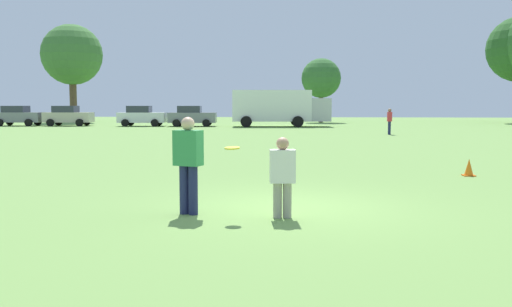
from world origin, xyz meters
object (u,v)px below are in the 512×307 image
(player_thrower, at_px, (188,160))
(parked_car_near_left, at_px, (18,116))
(frisbee, at_px, (232,148))
(parked_car_mid_right, at_px, (192,116))
(parked_car_center, at_px, (142,116))
(traffic_cone, at_px, (469,168))
(box_truck, at_px, (279,107))
(parked_car_mid_left, at_px, (68,116))
(bystander_sideline_watcher, at_px, (390,120))
(player_defender, at_px, (282,173))

(player_thrower, distance_m, parked_car_near_left, 44.50)
(frisbee, relative_size, parked_car_mid_right, 0.06)
(parked_car_center, bearing_deg, parked_car_near_left, -178.66)
(traffic_cone, xyz_separation_m, box_truck, (-6.59, 32.21, 1.52))
(parked_car_mid_left, distance_m, parked_car_center, 6.83)
(box_truck, relative_size, bystander_sideline_watcher, 5.10)
(traffic_cone, bearing_deg, frisbee, -134.29)
(parked_car_mid_left, xyz_separation_m, box_truck, (19.13, 0.01, 0.83))
(parked_car_mid_right, distance_m, bystander_sideline_watcher, 19.38)
(player_defender, relative_size, traffic_cone, 2.97)
(parked_car_mid_left, bearing_deg, box_truck, 0.02)
(frisbee, xyz_separation_m, parked_car_center, (-13.02, 38.21, -0.31))
(player_thrower, bearing_deg, frisbee, -14.21)
(parked_car_center, relative_size, box_truck, 0.50)
(parked_car_center, distance_m, bystander_sideline_watcher, 23.18)
(player_defender, bearing_deg, parked_car_center, 110.01)
(bystander_sideline_watcher, bearing_deg, player_defender, -102.94)
(box_truck, distance_m, bystander_sideline_watcher, 14.08)
(parked_car_mid_right, distance_m, box_truck, 7.78)
(player_thrower, xyz_separation_m, parked_car_mid_left, (-19.02, 38.01, -0.07))
(traffic_cone, distance_m, parked_car_mid_right, 35.24)
(parked_car_near_left, relative_size, parked_car_mid_left, 1.00)
(traffic_cone, bearing_deg, parked_car_center, 120.41)
(player_defender, xyz_separation_m, bystander_sideline_watcher, (6.07, 26.41, 0.17))
(player_defender, relative_size, parked_car_mid_left, 0.33)
(player_defender, height_order, frisbee, player_defender)
(parked_car_mid_right, bearing_deg, player_defender, -76.25)
(parked_car_near_left, distance_m, parked_car_mid_right, 15.96)
(traffic_cone, height_order, parked_car_center, parked_car_center)
(traffic_cone, distance_m, bystander_sideline_watcher, 20.47)
(parked_car_mid_right, height_order, bystander_sideline_watcher, parked_car_mid_right)
(frisbee, bearing_deg, player_thrower, 165.79)
(parked_car_mid_left, distance_m, parked_car_mid_right, 11.39)
(box_truck, bearing_deg, traffic_cone, -78.44)
(bystander_sideline_watcher, bearing_deg, frisbee, -104.73)
(player_defender, distance_m, box_truck, 38.24)
(parked_car_center, distance_m, parked_car_mid_right, 4.56)
(parked_car_center, relative_size, bystander_sideline_watcher, 2.54)
(player_defender, distance_m, parked_car_mid_left, 43.45)
(parked_car_mid_left, distance_m, bystander_sideline_watcher, 29.27)
(traffic_cone, height_order, parked_car_near_left, parked_car_near_left)
(parked_car_near_left, relative_size, bystander_sideline_watcher, 2.54)
(frisbee, distance_m, traffic_cone, 8.47)
(player_thrower, xyz_separation_m, frisbee, (0.83, -0.21, 0.23))
(box_truck, bearing_deg, player_thrower, -90.17)
(parked_car_near_left, bearing_deg, bystander_sideline_watcher, -20.13)
(traffic_cone, distance_m, parked_car_mid_left, 41.22)
(parked_car_near_left, height_order, bystander_sideline_watcher, parked_car_near_left)
(parked_car_near_left, distance_m, bystander_sideline_watcher, 33.40)
(bystander_sideline_watcher, bearing_deg, box_truck, 123.06)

